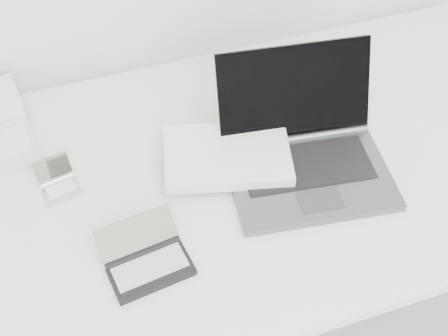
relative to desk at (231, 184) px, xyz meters
name	(u,v)px	position (x,y,z in m)	size (l,w,h in m)	color
desk	(231,184)	(0.00, 0.00, 0.00)	(1.60, 0.80, 0.73)	white
laptop_large	(275,154)	(0.09, -0.02, 0.08)	(0.50, 0.36, 0.22)	#5C5E61
pda_silver	(59,184)	(-0.36, 0.07, 0.06)	(0.09, 0.09, 0.06)	silver
palmtop_charcoal	(147,261)	(-0.23, -0.18, 0.06)	(0.17, 0.15, 0.07)	black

